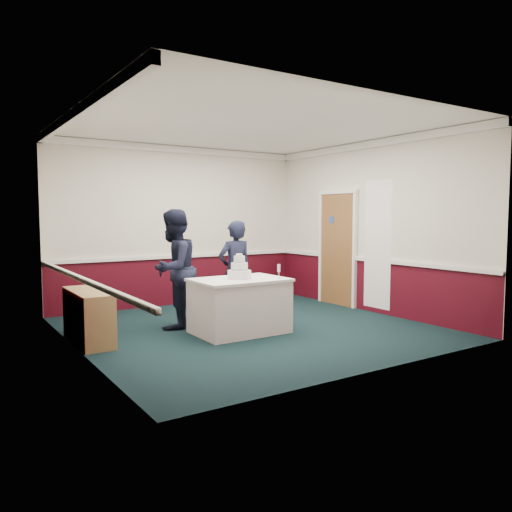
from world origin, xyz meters
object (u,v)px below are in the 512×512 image
wedding_cake (239,271)px  person_man (174,269)px  champagne_flute (279,269)px  sideboard (89,317)px  person_woman (235,271)px  cake_knife (245,280)px  cake_table (239,305)px

wedding_cake → person_man: person_man is taller
wedding_cake → champagne_flute: (0.50, -0.28, 0.03)m
sideboard → person_man: 1.44m
sideboard → person_woman: person_woman is taller
wedding_cake → sideboard: bearing=162.6°
wedding_cake → person_woman: bearing=63.8°
wedding_cake → person_woman: (0.37, 0.74, -0.09)m
person_man → person_woman: (1.03, -0.07, -0.09)m
wedding_cake → person_woman: 0.83m
person_man → sideboard: bearing=-27.7°
person_woman → sideboard: bearing=2.6°
cake_knife → champagne_flute: (0.53, -0.08, 0.14)m
cake_knife → champagne_flute: 0.55m
sideboard → person_man: size_ratio=0.67×
cake_table → person_woman: (0.37, 0.74, 0.41)m
wedding_cake → champagne_flute: 0.57m
champagne_flute → person_woman: person_woman is taller
sideboard → champagne_flute: bearing=-20.0°
champagne_flute → cake_knife: bearing=171.4°
sideboard → cake_knife: bearing=-22.8°
cake_table → person_man: person_man is taller
cake_table → cake_knife: size_ratio=6.00×
cake_knife → person_woman: person_woman is taller
cake_knife → person_woman: bearing=46.9°
wedding_cake → champagne_flute: wedding_cake is taller
champagne_flute → wedding_cake: bearing=150.8°
sideboard → cake_knife: 2.17m
sideboard → cake_table: bearing=-17.4°
cake_table → champagne_flute: size_ratio=6.44×
wedding_cake → champagne_flute: bearing=-29.2°
person_man → person_woman: bearing=140.3°
champagne_flute → cake_table: bearing=150.8°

